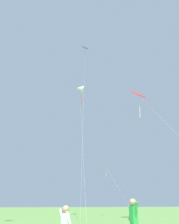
% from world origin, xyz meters
% --- Properties ---
extents(kite_black_large, '(4.62, 9.50, 27.86)m').
position_xyz_m(kite_black_large, '(9.99, 26.85, 24.68)').
color(kite_black_large, black).
rests_on(kite_black_large, ground_plane).
extents(kite_pink_low, '(2.42, 5.46, 8.05)m').
position_xyz_m(kite_pink_low, '(16.14, 31.89, 7.12)').
color(kite_pink_low, pink).
rests_on(kite_pink_low, ground_plane).
extents(kite_red_high, '(2.42, 11.11, 15.08)m').
position_xyz_m(kite_red_high, '(14.02, 18.23, 13.56)').
color(kite_red_high, red).
rests_on(kite_red_high, ground_plane).
extents(kite_white_distant, '(3.62, 10.82, 20.09)m').
position_xyz_m(kite_white_distant, '(9.78, 28.41, 19.32)').
color(kite_white_distant, white).
rests_on(kite_white_distant, ground_plane).
extents(person_child_small, '(0.23, 0.36, 1.19)m').
position_xyz_m(person_child_small, '(3.96, 15.93, 0.72)').
color(person_child_small, gray).
rests_on(person_child_small, ground_plane).
extents(person_near_tree, '(0.23, 0.56, 1.72)m').
position_xyz_m(person_near_tree, '(2.95, 4.56, 1.03)').
color(person_near_tree, '#2D3351').
rests_on(person_near_tree, ground_plane).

